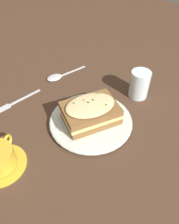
% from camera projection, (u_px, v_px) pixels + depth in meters
% --- Properties ---
extents(ground_plane, '(2.40, 2.40, 0.00)m').
position_uv_depth(ground_plane, '(94.00, 119.00, 0.68)').
color(ground_plane, '#473021').
extents(dinner_plate, '(0.25, 0.25, 0.02)m').
position_uv_depth(dinner_plate, '(90.00, 121.00, 0.66)').
color(dinner_plate, silver).
rests_on(dinner_plate, ground_plane).
extents(sandwich, '(0.18, 0.19, 0.07)m').
position_uv_depth(sandwich, '(89.00, 112.00, 0.64)').
color(sandwich, brown).
rests_on(sandwich, dinner_plate).
extents(water_glass, '(0.07, 0.07, 0.10)m').
position_uv_depth(water_glass, '(139.00, 84.00, 0.73)').
color(water_glass, silver).
rests_on(water_glass, ground_plane).
extents(fork, '(0.08, 0.19, 0.00)m').
position_uv_depth(fork, '(10.00, 105.00, 0.73)').
color(fork, silver).
rests_on(fork, ground_plane).
extents(spoon, '(0.10, 0.16, 0.01)m').
position_uv_depth(spoon, '(57.00, 77.00, 0.84)').
color(spoon, silver).
rests_on(spoon, ground_plane).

